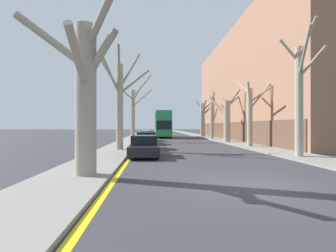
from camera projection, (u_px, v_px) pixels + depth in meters
The scene contains 18 objects.
ground_plane at pixel (249, 185), 8.82m from camera, with size 300.00×300.00×0.00m, color #333338.
sidewalk_left at pixel (139, 135), 58.35m from camera, with size 2.81×120.00×0.12m, color gray.
sidewalk_right at pixel (194, 135), 59.11m from camera, with size 2.81×120.00×0.12m, color gray.
building_facade_right at pixel (261, 87), 38.15m from camera, with size 10.08×39.73×15.48m.
kerb_line_stripe at pixel (146, 135), 58.45m from camera, with size 0.24×120.00×0.01m, color yellow.
street_tree_left_0 at pixel (86, 88), 9.95m from camera, with size 4.49×2.79×7.56m.
street_tree_left_1 at pixel (120, 100), 20.89m from camera, with size 3.88×2.42×8.07m.
street_tree_left_2 at pixel (134, 112), 33.02m from camera, with size 4.10×3.23×8.60m.
street_tree_right_0 at pixel (300, 95), 16.12m from camera, with size 1.88×2.59×8.10m.
street_tree_right_1 at pixel (251, 113), 24.41m from camera, with size 3.41×4.46×6.52m.
street_tree_right_2 at pixel (227, 118), 31.64m from camera, with size 4.39×2.89×6.42m.
street_tree_right_3 at pixel (212, 115), 39.54m from camera, with size 0.85×4.24×7.61m.
street_tree_right_4 at pixel (203, 118), 46.92m from camera, with size 3.18×3.65×7.00m.
double_decker_bus at pixel (163, 123), 45.12m from camera, with size 2.59×10.03×4.44m.
parked_car_0 at pixel (144, 146), 17.17m from camera, with size 1.88×4.53×1.37m.
parked_car_1 at pixel (146, 141), 22.56m from camera, with size 1.78×3.95×1.46m.
parked_car_2 at pixel (148, 138), 28.60m from camera, with size 1.73×4.60×1.45m.
parked_car_3 at pixel (148, 136), 34.77m from camera, with size 1.82×4.49×1.33m.
Camera 1 is at (-3.25, -8.64, 1.99)m, focal length 28.00 mm.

